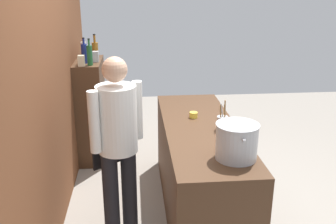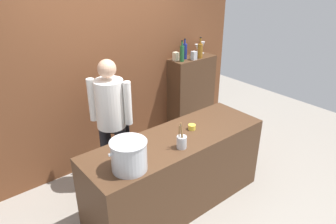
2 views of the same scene
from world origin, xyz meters
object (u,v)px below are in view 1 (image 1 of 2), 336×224
(wine_glass_tall, at_px, (84,49))
(butter_jar, at_px, (193,115))
(stockpot_large, at_px, (237,141))
(spice_tin_cream, at_px, (81,61))
(utensil_crock, at_px, (222,122))
(spice_tin_silver, at_px, (96,57))
(wine_bottle_green, at_px, (90,55))
(wine_bottle_amber, at_px, (95,50))
(chef, at_px, (117,137))
(wine_bottle_cobalt, at_px, (84,53))
(wine_glass_short, at_px, (83,46))

(wine_glass_tall, bearing_deg, butter_jar, -135.52)
(stockpot_large, relative_size, spice_tin_cream, 3.22)
(utensil_crock, bearing_deg, stockpot_large, 177.39)
(wine_glass_tall, bearing_deg, spice_tin_cream, -178.36)
(butter_jar, bearing_deg, spice_tin_silver, 45.99)
(stockpot_large, height_order, wine_bottle_green, wine_bottle_green)
(wine_glass_tall, bearing_deg, utensil_crock, -137.94)
(stockpot_large, relative_size, wine_bottle_amber, 1.26)
(butter_jar, distance_m, wine_bottle_amber, 1.65)
(utensil_crock, relative_size, butter_jar, 3.50)
(chef, relative_size, wine_glass_tall, 9.63)
(spice_tin_silver, bearing_deg, wine_bottle_cobalt, 121.39)
(wine_bottle_amber, distance_m, spice_tin_cream, 0.40)
(butter_jar, height_order, wine_glass_tall, wine_glass_tall)
(wine_bottle_amber, distance_m, wine_glass_short, 0.28)
(chef, height_order, wine_bottle_cobalt, chef)
(spice_tin_cream, bearing_deg, utensil_crock, -128.69)
(butter_jar, height_order, spice_tin_cream, spice_tin_cream)
(wine_bottle_amber, bearing_deg, stockpot_large, -149.25)
(butter_jar, relative_size, spice_tin_silver, 0.67)
(chef, xyz_separation_m, wine_bottle_amber, (1.76, 0.32, 0.44))
(wine_bottle_green, distance_m, wine_glass_tall, 0.43)
(chef, bearing_deg, wine_bottle_amber, -117.23)
(wine_bottle_cobalt, bearing_deg, wine_bottle_green, -148.33)
(wine_bottle_amber, bearing_deg, butter_jar, -137.28)
(wine_bottle_green, xyz_separation_m, wine_glass_tall, (0.41, 0.11, 0.00))
(butter_jar, xyz_separation_m, wine_bottle_green, (0.82, 1.10, 0.48))
(wine_bottle_green, relative_size, wine_bottle_amber, 0.99)
(wine_glass_short, bearing_deg, wine_glass_tall, -168.64)
(chef, height_order, wine_bottle_green, chef)
(wine_bottle_amber, relative_size, spice_tin_cream, 2.55)
(utensil_crock, bearing_deg, spice_tin_cream, 51.31)
(stockpot_large, height_order, utensil_crock, utensil_crock)
(butter_jar, bearing_deg, wine_glass_short, 41.94)
(spice_tin_cream, bearing_deg, wine_bottle_cobalt, -7.30)
(wine_bottle_cobalt, xyz_separation_m, wine_glass_tall, (0.29, 0.03, 0.00))
(butter_jar, height_order, wine_bottle_green, wine_bottle_green)
(chef, height_order, wine_glass_tall, chef)
(spice_tin_silver, bearing_deg, wine_bottle_green, 166.02)
(chef, relative_size, wine_bottle_amber, 5.26)
(utensil_crock, height_order, wine_bottle_green, wine_bottle_green)
(butter_jar, distance_m, wine_glass_tall, 1.79)
(wine_bottle_green, xyz_separation_m, wine_bottle_amber, (0.34, -0.03, -0.01))
(stockpot_large, relative_size, utensil_crock, 1.34)
(wine_bottle_cobalt, relative_size, wine_bottle_green, 0.98)
(stockpot_large, height_order, spice_tin_cream, spice_tin_cream)
(spice_tin_silver, relative_size, spice_tin_cream, 1.03)
(chef, bearing_deg, spice_tin_silver, -116.93)
(utensil_crock, bearing_deg, spice_tin_silver, 42.91)
(wine_bottle_cobalt, bearing_deg, utensil_crock, -132.80)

